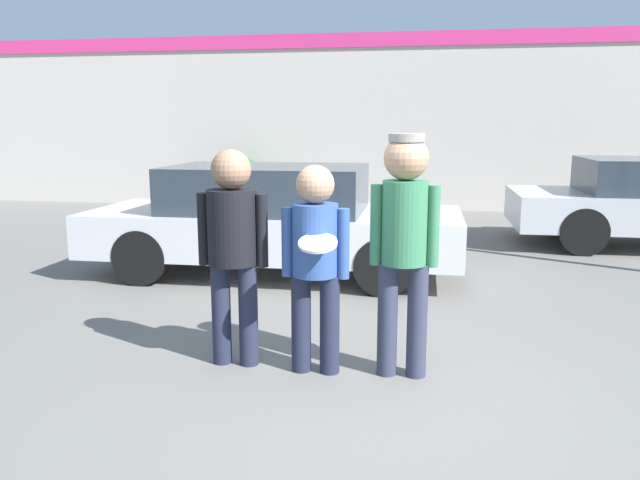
{
  "coord_description": "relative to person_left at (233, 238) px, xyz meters",
  "views": [
    {
      "loc": [
        0.46,
        -4.32,
        1.88
      ],
      "look_at": [
        -0.33,
        0.35,
        0.99
      ],
      "focal_mm": 35.0,
      "sensor_mm": 36.0,
      "label": 1
    }
  ],
  "objects": [
    {
      "name": "person_middle_with_frisbee",
      "position": [
        0.65,
        -0.06,
        -0.08
      ],
      "size": [
        0.51,
        0.56,
        1.58
      ],
      "color": "#1E2338",
      "rests_on": "ground"
    },
    {
      "name": "shrub",
      "position": [
        -2.5,
        8.57,
        -0.44
      ],
      "size": [
        1.15,
        1.15,
        1.15
      ],
      "color": "#285B2D",
      "rests_on": "ground"
    },
    {
      "name": "person_right",
      "position": [
        1.3,
        -0.02,
        0.09
      ],
      "size": [
        0.5,
        0.33,
        1.81
      ],
      "color": "#2D3347",
      "rests_on": "ground"
    },
    {
      "name": "storefront_building",
      "position": [
        0.98,
        9.33,
        0.9
      ],
      "size": [
        24.0,
        0.22,
        3.77
      ],
      "color": "beige",
      "rests_on": "ground"
    },
    {
      "name": "ground_plane",
      "position": [
        0.98,
        -0.19,
        -1.01
      ],
      "size": [
        56.0,
        56.0,
        0.0
      ],
      "primitive_type": "plane",
      "color": "#66635E"
    },
    {
      "name": "parked_car_near",
      "position": [
        -0.43,
        2.98,
        -0.32
      ],
      "size": [
        4.59,
        1.8,
        1.36
      ],
      "color": "silver",
      "rests_on": "ground"
    },
    {
      "name": "person_left",
      "position": [
        0.0,
        0.0,
        0.0
      ],
      "size": [
        0.55,
        0.38,
        1.69
      ],
      "color": "#1E2338",
      "rests_on": "ground"
    }
  ]
}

